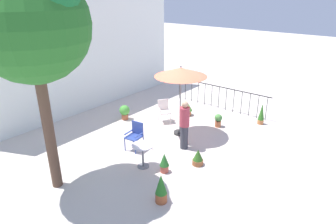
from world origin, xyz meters
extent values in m
plane|color=beige|center=(0.00, 0.00, 0.00)|extent=(60.00, 60.00, 0.00)
cube|color=white|center=(0.00, 4.48, 2.58)|extent=(9.66, 0.30, 5.17)
cube|color=black|center=(3.32, 0.00, 1.00)|extent=(0.03, 4.69, 0.03)
cylinder|color=black|center=(3.32, -2.16, 0.50)|extent=(0.02, 0.02, 1.00)
cylinder|color=black|center=(3.32, -1.80, 0.50)|extent=(0.02, 0.02, 1.00)
cylinder|color=black|center=(3.32, -1.44, 0.50)|extent=(0.02, 0.02, 1.00)
cylinder|color=black|center=(3.32, -1.08, 0.50)|extent=(0.02, 0.02, 1.00)
cylinder|color=black|center=(3.32, -0.72, 0.50)|extent=(0.02, 0.02, 1.00)
cylinder|color=black|center=(3.32, -0.36, 0.50)|extent=(0.02, 0.02, 1.00)
cylinder|color=black|center=(3.32, 0.00, 0.50)|extent=(0.02, 0.02, 1.00)
cylinder|color=black|center=(3.32, 0.36, 0.50)|extent=(0.02, 0.02, 1.00)
cylinder|color=black|center=(3.32, 0.72, 0.50)|extent=(0.02, 0.02, 1.00)
cylinder|color=black|center=(3.32, 1.08, 0.50)|extent=(0.02, 0.02, 1.00)
cylinder|color=black|center=(3.32, 1.44, 0.50)|extent=(0.02, 0.02, 1.00)
cylinder|color=black|center=(3.32, 1.80, 0.50)|extent=(0.02, 0.02, 1.00)
cylinder|color=black|center=(3.32, 2.16, 0.50)|extent=(0.02, 0.02, 1.00)
cylinder|color=brown|center=(-4.36, 0.57, 1.64)|extent=(0.27, 0.27, 3.29)
sphere|color=#236323|center=(-4.36, 0.57, 4.21)|extent=(2.64, 2.64, 2.64)
sphere|color=#306C1E|center=(-3.70, 0.83, 3.95)|extent=(1.58, 1.58, 1.58)
cylinder|color=#2D2D2D|center=(0.20, -0.18, 0.04)|extent=(0.44, 0.44, 0.08)
cylinder|color=slate|center=(0.20, -0.18, 1.24)|extent=(0.04, 0.04, 2.48)
cone|color=#DC5037|center=(0.20, -0.18, 2.33)|extent=(1.81, 1.81, 0.30)
sphere|color=slate|center=(0.20, -0.18, 2.51)|extent=(0.06, 0.06, 0.06)
cylinder|color=silver|center=(-2.24, -0.63, 0.72)|extent=(0.64, 0.64, 0.02)
cylinder|color=slate|center=(-2.24, -0.63, 0.35)|extent=(0.06, 0.06, 0.71)
cylinder|color=slate|center=(-2.24, -0.63, 0.01)|extent=(0.35, 0.35, 0.03)
cube|color=white|center=(0.67, 0.93, 0.44)|extent=(0.63, 0.64, 0.04)
cube|color=white|center=(0.80, 1.10, 0.67)|extent=(0.36, 0.28, 0.43)
cube|color=white|center=(0.51, 1.05, 0.56)|extent=(0.28, 0.36, 0.03)
cube|color=white|center=(0.83, 0.81, 0.56)|extent=(0.28, 0.36, 0.03)
cylinder|color=white|center=(0.38, 0.88, 0.21)|extent=(0.04, 0.04, 0.42)
cylinder|color=white|center=(0.70, 0.63, 0.21)|extent=(0.04, 0.04, 0.42)
cylinder|color=white|center=(0.64, 1.22, 0.21)|extent=(0.04, 0.04, 0.42)
cylinder|color=white|center=(0.96, 0.98, 0.21)|extent=(0.04, 0.04, 0.42)
cube|color=#324696|center=(-1.66, 0.31, 0.46)|extent=(0.54, 0.52, 0.04)
cube|color=#324696|center=(-1.45, 0.34, 0.70)|extent=(0.10, 0.44, 0.44)
cube|color=#324696|center=(-1.69, 0.52, 0.58)|extent=(0.43, 0.10, 0.03)
cube|color=#324696|center=(-1.63, 0.10, 0.58)|extent=(0.43, 0.10, 0.03)
cylinder|color=#324696|center=(-1.91, 0.49, 0.22)|extent=(0.04, 0.04, 0.44)
cylinder|color=#324696|center=(-1.85, 0.07, 0.22)|extent=(0.04, 0.04, 0.44)
cylinder|color=#324696|center=(-1.47, 0.55, 0.22)|extent=(0.04, 0.04, 0.44)
cylinder|color=#324696|center=(-1.41, 0.13, 0.22)|extent=(0.04, 0.04, 0.44)
cylinder|color=#C26B41|center=(1.62, -0.96, 0.12)|extent=(0.23, 0.23, 0.24)
cylinder|color=#382819|center=(1.62, -0.96, 0.23)|extent=(0.20, 0.20, 0.02)
sphere|color=#4D8D43|center=(1.62, -0.96, 0.37)|extent=(0.29, 0.29, 0.29)
sphere|color=#E32F66|center=(1.54, -0.87, 0.35)|extent=(0.07, 0.07, 0.07)
sphere|color=#E32F66|center=(1.74, -0.96, 0.32)|extent=(0.07, 0.07, 0.07)
sphere|color=#E32F66|center=(1.61, -1.05, 0.34)|extent=(0.06, 0.06, 0.06)
sphere|color=#E32F66|center=(1.68, -0.89, 0.39)|extent=(0.07, 0.07, 0.07)
cylinder|color=#C1653A|center=(1.80, 0.62, 0.11)|extent=(0.34, 0.34, 0.22)
cylinder|color=#382819|center=(1.80, 0.62, 0.21)|extent=(0.30, 0.30, 0.02)
cone|color=#4F9035|center=(1.80, 0.62, 0.40)|extent=(0.43, 0.43, 0.38)
cylinder|color=#BE7341|center=(2.88, -2.15, 0.09)|extent=(0.24, 0.24, 0.18)
cylinder|color=#382819|center=(2.88, -2.15, 0.17)|extent=(0.21, 0.21, 0.02)
cone|color=#317023|center=(2.88, -2.15, 0.52)|extent=(0.24, 0.24, 0.67)
cylinder|color=#AA5637|center=(-0.13, 2.36, 0.11)|extent=(0.27, 0.27, 0.22)
cylinder|color=#382819|center=(-0.13, 2.36, 0.21)|extent=(0.23, 0.23, 0.02)
sphere|color=#469638|center=(-0.13, 2.36, 0.39)|extent=(0.42, 0.42, 0.42)
cylinder|color=brown|center=(-1.13, -1.84, 0.08)|extent=(0.33, 0.33, 0.16)
cylinder|color=#382819|center=(-1.13, -1.84, 0.15)|extent=(0.29, 0.29, 0.02)
cone|color=#2C591D|center=(-1.13, -1.84, 0.34)|extent=(0.31, 0.31, 0.35)
cylinder|color=#B75141|center=(-2.06, -1.30, 0.11)|extent=(0.24, 0.24, 0.22)
cylinder|color=#382819|center=(-2.06, -1.30, 0.21)|extent=(0.21, 0.21, 0.02)
cone|color=#286828|center=(-2.06, -1.30, 0.41)|extent=(0.28, 0.28, 0.39)
cylinder|color=#964E2D|center=(-3.14, -2.07, 0.13)|extent=(0.30, 0.30, 0.26)
cylinder|color=#382819|center=(-3.14, -2.07, 0.25)|extent=(0.26, 0.26, 0.02)
cone|color=#236321|center=(-3.14, -2.07, 0.53)|extent=(0.30, 0.30, 0.54)
cylinder|color=#33333D|center=(-0.56, -0.92, 0.41)|extent=(0.26, 0.26, 0.81)
cylinder|color=#A93745|center=(-0.56, -0.92, 1.13)|extent=(0.42, 0.42, 0.64)
sphere|color=tan|center=(-0.56, -0.92, 1.56)|extent=(0.22, 0.22, 0.22)
camera|label=1|loc=(-7.76, -5.98, 4.93)|focal=31.95mm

